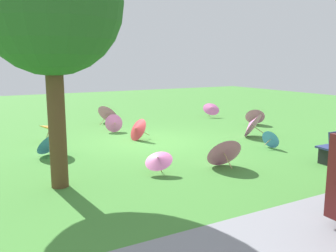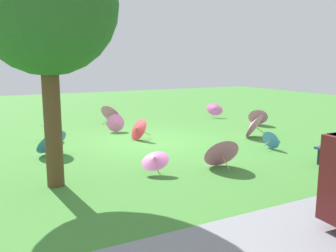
{
  "view_description": "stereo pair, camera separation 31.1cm",
  "coord_description": "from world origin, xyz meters",
  "px_view_note": "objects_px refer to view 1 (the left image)",
  "views": [
    {
      "loc": [
        5.37,
        10.49,
        2.64
      ],
      "look_at": [
        -0.3,
        0.56,
        0.6
      ],
      "focal_mm": 39.19,
      "sensor_mm": 36.0,
      "label": 1
    },
    {
      "loc": [
        5.1,
        10.64,
        2.64
      ],
      "look_at": [
        -0.3,
        0.56,
        0.6
      ],
      "focal_mm": 39.19,
      "sensor_mm": 36.0,
      "label": 2
    }
  ],
  "objects_px": {
    "parasol_orange_0": "(50,127)",
    "parasol_pink_4": "(251,124)",
    "parasol_pink_2": "(109,113)",
    "parasol_pink_8": "(255,116)",
    "parasol_pink_5": "(114,123)",
    "parasol_pink_7": "(223,150)",
    "parasol_pink_0": "(211,108)",
    "parasol_pink_1": "(158,159)",
    "parasol_blue_1": "(50,140)",
    "shade_tree": "(50,4)",
    "parasol_red_1": "(137,129)",
    "parasol_blue_0": "(271,139)"
  },
  "relations": [
    {
      "from": "shade_tree",
      "to": "parasol_pink_4",
      "type": "distance_m",
      "value": 8.03
    },
    {
      "from": "parasol_pink_2",
      "to": "parasol_blue_1",
      "type": "height_order",
      "value": "parasol_pink_2"
    },
    {
      "from": "parasol_pink_0",
      "to": "parasol_pink_7",
      "type": "xyz_separation_m",
      "value": [
        4.67,
        6.81,
        -0.0
      ]
    },
    {
      "from": "parasol_pink_2",
      "to": "parasol_blue_0",
      "type": "xyz_separation_m",
      "value": [
        -2.69,
        6.81,
        -0.14
      ]
    },
    {
      "from": "parasol_pink_4",
      "to": "parasol_pink_8",
      "type": "height_order",
      "value": "parasol_pink_4"
    },
    {
      "from": "parasol_pink_4",
      "to": "parasol_blue_1",
      "type": "relative_size",
      "value": 0.96
    },
    {
      "from": "parasol_pink_1",
      "to": "parasol_pink_5",
      "type": "xyz_separation_m",
      "value": [
        -1.03,
        -5.4,
        -0.03
      ]
    },
    {
      "from": "parasol_orange_0",
      "to": "parasol_pink_7",
      "type": "height_order",
      "value": "parasol_pink_7"
    },
    {
      "from": "shade_tree",
      "to": "parasol_orange_0",
      "type": "bearing_deg",
      "value": -99.89
    },
    {
      "from": "parasol_pink_4",
      "to": "parasol_red_1",
      "type": "relative_size",
      "value": 1.35
    },
    {
      "from": "shade_tree",
      "to": "parasol_pink_1",
      "type": "distance_m",
      "value": 4.04
    },
    {
      "from": "parasol_pink_1",
      "to": "parasol_pink_4",
      "type": "bearing_deg",
      "value": -155.64
    },
    {
      "from": "parasol_pink_2",
      "to": "parasol_blue_0",
      "type": "bearing_deg",
      "value": 111.58
    },
    {
      "from": "parasol_pink_1",
      "to": "parasol_blue_1",
      "type": "distance_m",
      "value": 3.51
    },
    {
      "from": "parasol_orange_0",
      "to": "parasol_red_1",
      "type": "distance_m",
      "value": 2.84
    },
    {
      "from": "parasol_orange_0",
      "to": "parasol_pink_4",
      "type": "xyz_separation_m",
      "value": [
        -6.28,
        2.69,
        -0.03
      ]
    },
    {
      "from": "parasol_orange_0",
      "to": "parasol_red_1",
      "type": "relative_size",
      "value": 1.04
    },
    {
      "from": "parasol_pink_4",
      "to": "parasol_pink_2",
      "type": "bearing_deg",
      "value": -57.97
    },
    {
      "from": "parasol_pink_2",
      "to": "parasol_pink_8",
      "type": "height_order",
      "value": "parasol_pink_2"
    },
    {
      "from": "parasol_blue_0",
      "to": "parasol_pink_1",
      "type": "bearing_deg",
      "value": 8.51
    },
    {
      "from": "parasol_pink_5",
      "to": "parasol_blue_1",
      "type": "relative_size",
      "value": 0.58
    },
    {
      "from": "parasol_blue_0",
      "to": "parasol_pink_5",
      "type": "relative_size",
      "value": 0.92
    },
    {
      "from": "parasol_pink_2",
      "to": "parasol_pink_8",
      "type": "xyz_separation_m",
      "value": [
        -5.22,
        3.37,
        -0.07
      ]
    },
    {
      "from": "shade_tree",
      "to": "parasol_red_1",
      "type": "height_order",
      "value": "shade_tree"
    },
    {
      "from": "parasol_pink_2",
      "to": "parasol_pink_8",
      "type": "distance_m",
      "value": 6.21
    },
    {
      "from": "parasol_blue_0",
      "to": "parasol_pink_5",
      "type": "distance_m",
      "value": 5.76
    },
    {
      "from": "parasol_blue_0",
      "to": "parasol_pink_4",
      "type": "distance_m",
      "value": 1.68
    },
    {
      "from": "parasol_pink_5",
      "to": "parasol_red_1",
      "type": "relative_size",
      "value": 0.82
    },
    {
      "from": "parasol_pink_0",
      "to": "parasol_pink_4",
      "type": "relative_size",
      "value": 0.84
    },
    {
      "from": "parasol_blue_0",
      "to": "parasol_pink_4",
      "type": "bearing_deg",
      "value": -110.64
    },
    {
      "from": "parasol_pink_7",
      "to": "parasol_pink_5",
      "type": "bearing_deg",
      "value": -83.34
    },
    {
      "from": "parasol_pink_2",
      "to": "parasol_pink_8",
      "type": "relative_size",
      "value": 1.2
    },
    {
      "from": "parasol_blue_0",
      "to": "parasol_blue_1",
      "type": "xyz_separation_m",
      "value": [
        6.1,
        -2.36,
        0.16
      ]
    },
    {
      "from": "parasol_orange_0",
      "to": "parasol_pink_5",
      "type": "bearing_deg",
      "value": -168.38
    },
    {
      "from": "parasol_pink_0",
      "to": "parasol_pink_2",
      "type": "distance_m",
      "value": 4.86
    },
    {
      "from": "parasol_pink_1",
      "to": "parasol_blue_0",
      "type": "distance_m",
      "value": 4.33
    },
    {
      "from": "parasol_orange_0",
      "to": "parasol_blue_0",
      "type": "relative_size",
      "value": 1.38
    },
    {
      "from": "parasol_pink_1",
      "to": "parasol_pink_8",
      "type": "height_order",
      "value": "parasol_pink_8"
    },
    {
      "from": "shade_tree",
      "to": "parasol_pink_0",
      "type": "bearing_deg",
      "value": -143.87
    },
    {
      "from": "parasol_pink_2",
      "to": "parasol_pink_4",
      "type": "xyz_separation_m",
      "value": [
        -3.28,
        5.25,
        0.01
      ]
    },
    {
      "from": "shade_tree",
      "to": "parasol_orange_0",
      "type": "xyz_separation_m",
      "value": [
        -0.8,
        -4.6,
        -3.25
      ]
    },
    {
      "from": "parasol_pink_1",
      "to": "parasol_blue_0",
      "type": "height_order",
      "value": "parasol_blue_0"
    },
    {
      "from": "parasol_pink_2",
      "to": "parasol_pink_1",
      "type": "bearing_deg",
      "value": 78.0
    },
    {
      "from": "parasol_pink_5",
      "to": "parasol_pink_7",
      "type": "bearing_deg",
      "value": 96.66
    },
    {
      "from": "parasol_blue_1",
      "to": "parasol_orange_0",
      "type": "bearing_deg",
      "value": -102.33
    },
    {
      "from": "parasol_pink_8",
      "to": "parasol_blue_0",
      "type": "bearing_deg",
      "value": 53.75
    },
    {
      "from": "shade_tree",
      "to": "parasol_pink_1",
      "type": "xyz_separation_m",
      "value": [
        -2.21,
        0.3,
        -3.36
      ]
    },
    {
      "from": "parasol_pink_0",
      "to": "parasol_pink_1",
      "type": "height_order",
      "value": "parasol_pink_0"
    },
    {
      "from": "parasol_orange_0",
      "to": "parasol_pink_7",
      "type": "distance_m",
      "value": 6.01
    },
    {
      "from": "parasol_pink_1",
      "to": "parasol_red_1",
      "type": "distance_m",
      "value": 3.89
    }
  ]
}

